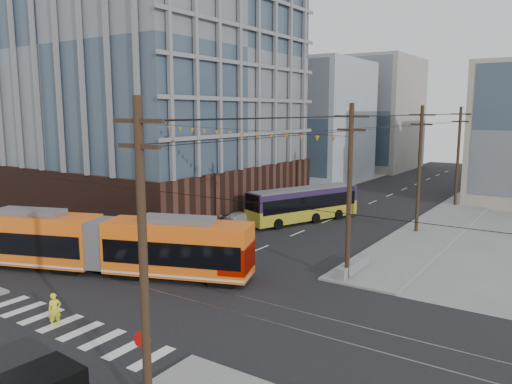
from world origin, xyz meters
TOP-DOWN VIEW (x-y plane):
  - ground at (0.00, 0.00)m, footprint 160.00×160.00m
  - office_building at (-22.00, 23.00)m, footprint 30.00×25.00m
  - bg_bldg_nw_near at (-17.00, 52.00)m, footprint 18.00×16.00m
  - bg_bldg_nw_far at (-14.00, 72.00)m, footprint 16.00×18.00m
  - utility_pole_near at (8.50, -6.00)m, footprint 0.30×0.30m
  - utility_pole_far at (8.50, 56.00)m, footprint 0.30×0.30m
  - streetcar at (-5.52, 3.59)m, footprint 19.64×9.60m
  - city_bus at (-1.87, 24.44)m, footprint 6.79×11.92m
  - parked_car_silver at (-5.14, 11.12)m, footprint 2.92×4.46m
  - parked_car_white at (-5.63, 19.57)m, footprint 1.95×4.68m
  - parked_car_grey at (-5.95, 23.99)m, footprint 3.85×5.79m
  - pedestrian at (-0.66, -3.35)m, footprint 0.62×0.73m
  - stop_sign at (7.28, -5.06)m, footprint 0.93×0.93m
  - jersey_barrier at (8.30, 12.41)m, footprint 0.98×4.27m

SIDE VIEW (x-z plane):
  - ground at x=0.00m, z-range 0.00..0.00m
  - jersey_barrier at x=8.30m, z-range 0.00..0.85m
  - parked_car_white at x=-5.63m, z-range 0.00..1.35m
  - parked_car_silver at x=-5.14m, z-range 0.00..1.39m
  - parked_car_grey at x=-5.95m, z-range 0.00..1.48m
  - pedestrian at x=-0.66m, z-range 0.00..1.71m
  - stop_sign at x=7.28m, z-range 0.00..2.33m
  - city_bus at x=-1.87m, z-range 0.00..3.35m
  - streetcar at x=-5.52m, z-range 0.00..3.84m
  - utility_pole_near at x=8.50m, z-range 0.00..11.00m
  - utility_pole_far at x=8.50m, z-range 0.00..11.00m
  - bg_bldg_nw_near at x=-17.00m, z-range 0.00..18.00m
  - bg_bldg_nw_far at x=-14.00m, z-range 0.00..20.00m
  - office_building at x=-22.00m, z-range 0.00..28.60m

